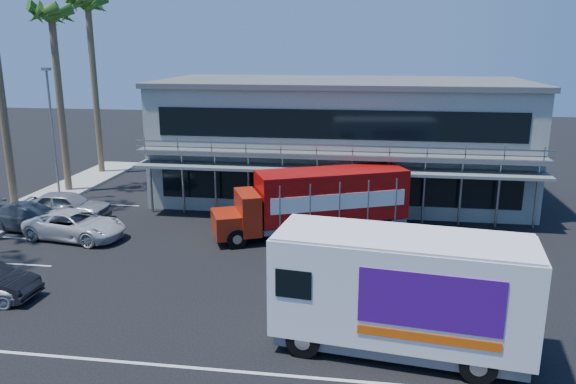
# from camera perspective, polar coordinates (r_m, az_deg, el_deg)

# --- Properties ---
(ground) EXTENTS (120.00, 120.00, 0.00)m
(ground) POSITION_cam_1_polar(r_m,az_deg,el_deg) (22.87, -4.60, -9.49)
(ground) COLOR black
(ground) RESTS_ON ground
(building) EXTENTS (22.40, 12.00, 7.30)m
(building) POSITION_cam_1_polar(r_m,az_deg,el_deg) (35.76, 5.38, 5.45)
(building) COLOR gray
(building) RESTS_ON ground
(palm_e) EXTENTS (2.80, 2.80, 12.25)m
(palm_e) POSITION_cam_1_polar(r_m,az_deg,el_deg) (38.64, -22.83, 15.39)
(palm_e) COLOR brown
(palm_e) RESTS_ON ground
(palm_f) EXTENTS (2.80, 2.80, 13.25)m
(palm_f) POSITION_cam_1_polar(r_m,az_deg,el_deg) (43.68, -19.61, 16.65)
(palm_f) COLOR brown
(palm_f) RESTS_ON ground
(light_pole_far) EXTENTS (0.50, 0.25, 8.09)m
(light_pole_far) POSITION_cam_1_polar(r_m,az_deg,el_deg) (36.96, -22.81, 6.00)
(light_pole_far) COLOR gray
(light_pole_far) RESTS_ON ground
(red_truck) EXTENTS (9.85, 5.98, 3.29)m
(red_truck) POSITION_cam_1_polar(r_m,az_deg,el_deg) (28.31, 3.13, -0.80)
(red_truck) COLOR #991E0C
(red_truck) RESTS_ON ground
(white_van) EXTENTS (8.09, 3.67, 3.81)m
(white_van) POSITION_cam_1_polar(r_m,az_deg,el_deg) (17.86, 11.37, -9.83)
(white_van) COLOR white
(white_van) RESTS_ON ground
(parked_car_c) EXTENTS (5.35, 3.06, 1.40)m
(parked_car_c) POSITION_cam_1_polar(r_m,az_deg,el_deg) (29.85, -20.77, -3.15)
(parked_car_c) COLOR silver
(parked_car_c) RESTS_ON ground
(parked_car_d) EXTENTS (5.02, 2.44, 1.41)m
(parked_car_d) POSITION_cam_1_polar(r_m,az_deg,el_deg) (32.12, -24.68, -2.32)
(parked_car_d) COLOR #343C46
(parked_car_d) RESTS_ON ground
(parked_car_e) EXTENTS (4.88, 2.24, 1.62)m
(parked_car_e) POSITION_cam_1_polar(r_m,az_deg,el_deg) (33.13, -21.56, -1.31)
(parked_car_e) COLOR gray
(parked_car_e) RESTS_ON ground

